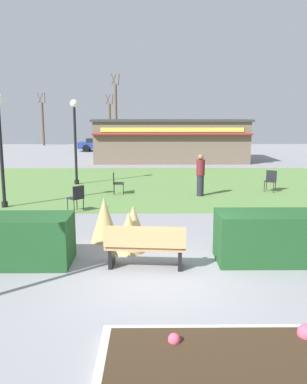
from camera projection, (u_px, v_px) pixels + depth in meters
The scene contains 20 objects.
ground_plane at pixel (161, 277), 8.14m from camera, with size 80.00×80.00×0.00m, color gray.
lawn_patch at pixel (154, 184), 19.35m from camera, with size 36.00×12.00×0.01m, color #5B8442.
flower_bed at pixel (287, 379), 4.83m from camera, with size 4.60×2.42×0.32m.
park_bench at pixel (145, 246), 8.52m from camera, with size 1.74×0.67×0.95m.
hedge_left at pixel (17, 240), 8.76m from camera, with size 2.32×1.10×1.07m, color #1E4C23.
hedge_right at pixel (269, 237), 8.93m from camera, with size 2.29×1.10×1.10m, color #1E4C23.
ornamental_grass_behind_left at pixel (129, 232), 9.58m from camera, with size 0.73×0.73×0.96m, color tan.
ornamental_grass_behind_right at pixel (133, 227), 9.85m from camera, with size 0.78×0.78×1.06m, color tan.
ornamental_grass_behind_center at pixel (104, 219), 10.38m from camera, with size 0.71×0.71×1.15m, color tan.
lamppost_mid at pixel (0, 136), 13.96m from camera, with size 0.36×0.36×3.94m.
lamppost_far at pixel (75, 131), 18.87m from camera, with size 0.36×0.36×3.94m.
food_kiosk at pixel (170, 140), 29.17m from camera, with size 10.80×5.24×2.97m.
cafe_chair_west at pixel (77, 196), 13.66m from camera, with size 0.62×0.62×0.89m.
cafe_chair_east at pixel (271, 179), 17.37m from camera, with size 0.60×0.60×0.89m.
cafe_chair_center at pixel (116, 182), 16.72m from camera, with size 0.46×0.46×0.89m.
person_strolling at pixel (200, 175), 16.31m from camera, with size 0.34×0.34×1.69m.
parked_car_west_slot at pixel (101, 144), 37.72m from camera, with size 4.21×2.07×1.20m.
tree_left_bg at pixel (110, 123), 45.18m from camera, with size 0.91×0.96×5.60m.
tree_right_bg at pixel (116, 115), 41.02m from camera, with size 0.91×0.96×7.37m.
tree_center_bg at pixel (43, 123), 44.97m from camera, with size 0.91×0.96×5.74m.
Camera 1 is at (-0.23, -7.69, 3.16)m, focal length 38.02 mm.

